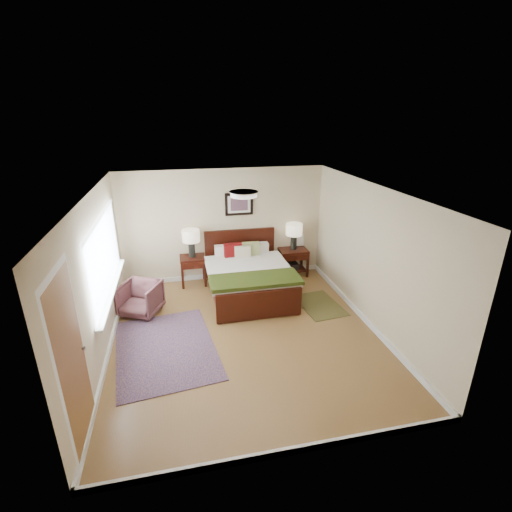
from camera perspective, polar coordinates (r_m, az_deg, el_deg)
name	(u,v)px	position (r m, az deg, el deg)	size (l,w,h in m)	color
floor	(245,334)	(6.58, -1.64, -11.98)	(5.00, 5.00, 0.00)	brown
back_wall	(224,225)	(8.31, -4.99, 4.73)	(4.50, 0.04, 2.50)	#BFB08B
front_wall	(291,365)	(3.88, 5.42, -16.29)	(4.50, 0.04, 2.50)	#BFB08B
left_wall	(97,281)	(6.03, -23.31, -3.57)	(0.04, 5.00, 2.50)	#BFB08B
right_wall	(372,257)	(6.74, 17.39, -0.22)	(0.04, 5.00, 2.50)	#BFB08B
ceiling	(244,191)	(5.61, -1.91, 9.89)	(4.50, 5.00, 0.02)	white
window	(106,256)	(6.61, -22.02, -0.05)	(0.11, 2.72, 1.32)	silver
door	(73,363)	(4.62, -26.39, -14.56)	(0.06, 1.00, 2.18)	silver
ceil_fixture	(244,194)	(5.62, -1.91, 9.54)	(0.44, 0.44, 0.08)	white
bed	(248,272)	(7.67, -1.19, -2.49)	(1.72, 2.08, 1.12)	#351208
wall_art	(239,204)	(8.21, -2.62, 7.98)	(0.62, 0.05, 0.50)	black
nightstand_left	(193,262)	(8.26, -9.70, -0.96)	(0.54, 0.49, 0.65)	#351208
nightstand_right	(293,260)	(8.70, 5.74, -0.54)	(0.64, 0.48, 0.64)	#351208
lamp_left	(191,238)	(8.09, -9.96, 2.79)	(0.37, 0.37, 0.61)	black
lamp_right	(294,231)	(8.49, 5.88, 3.79)	(0.37, 0.37, 0.61)	black
armchair	(140,299)	(7.38, -17.36, -6.28)	(0.67, 0.69, 0.63)	brown
rug_persian	(166,348)	(6.40, -13.72, -13.64)	(1.54, 2.17, 0.01)	#0F0D45
rug_navy	(320,305)	(7.58, 9.76, -7.42)	(0.74, 1.12, 0.01)	black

